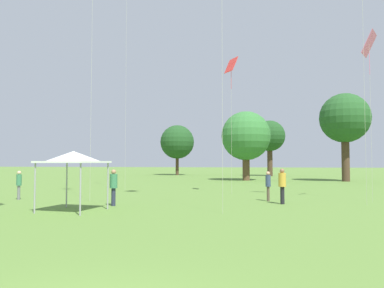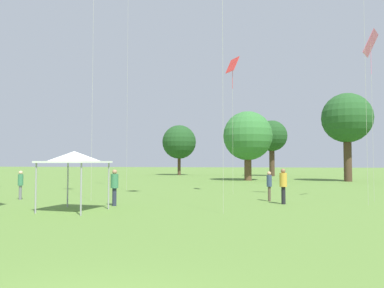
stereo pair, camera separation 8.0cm
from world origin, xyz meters
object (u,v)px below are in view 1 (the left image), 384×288
object	(u,v)px
person_standing_1	(19,182)
distant_tree_2	(246,136)
kite_5	(369,46)
person_standing_2	(114,184)
distant_tree_3	(345,119)
distant_tree_0	(270,136)
kite_1	(231,68)
distant_tree_1	(177,142)
person_standing_3	(268,183)
person_standing_0	(282,183)
canopy_tent	(73,158)

from	to	relation	value
person_standing_1	distant_tree_2	xyz separation A→B (m)	(12.05, 25.42, 4.26)
kite_5	person_standing_2	bearing A→B (deg)	-1.96
person_standing_1	distant_tree_3	distance (m)	34.83
kite_5	distant_tree_0	bearing A→B (deg)	-103.09
person_standing_1	distant_tree_3	size ratio (longest dim) A/B	0.17
kite_1	distant_tree_2	size ratio (longest dim) A/B	1.15
distant_tree_1	kite_1	bearing A→B (deg)	-71.32
person_standing_3	kite_1	size ratio (longest dim) A/B	0.18
person_standing_0	person_standing_1	bearing A→B (deg)	-128.92
person_standing_2	distant_tree_3	xyz separation A→B (m)	(16.63, 27.07, 6.03)
person_standing_1	canopy_tent	distance (m)	7.07
distant_tree_1	distant_tree_2	distance (m)	20.26
kite_1	distant_tree_3	bearing A→B (deg)	158.47
person_standing_2	kite_5	world-z (taller)	kite_5
person_standing_1	distant_tree_0	bearing A→B (deg)	-37.70
kite_5	distant_tree_3	world-z (taller)	distant_tree_3
distant_tree_1	distant_tree_3	bearing A→B (deg)	-35.11
person_standing_3	kite_1	bearing A→B (deg)	-23.40
person_standing_0	person_standing_2	world-z (taller)	person_standing_0
distant_tree_1	distant_tree_2	bearing A→B (deg)	-53.17
person_standing_0	distant_tree_1	bearing A→B (deg)	159.08
canopy_tent	kite_5	world-z (taller)	kite_5
kite_5	distant_tree_2	xyz separation A→B (m)	(-7.87, 22.83, -3.42)
kite_1	distant_tree_1	world-z (taller)	kite_1
kite_5	kite_1	bearing A→B (deg)	-44.70
person_standing_0	distant_tree_0	bearing A→B (deg)	138.71
person_standing_1	distant_tree_3	bearing A→B (deg)	-59.75
person_standing_0	canopy_tent	distance (m)	10.53
distant_tree_0	distant_tree_1	world-z (taller)	distant_tree_0
person_standing_2	person_standing_3	world-z (taller)	person_standing_2
person_standing_1	person_standing_2	bearing A→B (deg)	-122.65
kite_1	distant_tree_2	bearing A→B (deg)	-171.19
person_standing_1	distant_tree_2	world-z (taller)	distant_tree_2
kite_5	canopy_tent	bearing A→B (deg)	4.66
person_standing_3	kite_5	bearing A→B (deg)	-135.25
person_standing_0	distant_tree_1	size ratio (longest dim) A/B	0.22
person_standing_0	kite_1	world-z (taller)	kite_1
person_standing_1	person_standing_3	xyz separation A→B (m)	(14.26, 1.89, -0.01)
person_standing_3	person_standing_1	bearing A→B (deg)	45.30
distant_tree_0	kite_5	bearing A→B (deg)	-82.76
kite_5	distant_tree_0	xyz separation A→B (m)	(-4.79, 37.70, -2.50)
person_standing_2	distant_tree_1	world-z (taller)	distant_tree_1
person_standing_2	distant_tree_1	size ratio (longest dim) A/B	0.22
person_standing_1	kite_1	bearing A→B (deg)	-79.42
distant_tree_2	person_standing_2	bearing A→B (deg)	-101.30
person_standing_3	kite_1	xyz separation A→B (m)	(-2.39, 4.34, 7.74)
canopy_tent	kite_1	bearing A→B (deg)	58.72
person_standing_1	distant_tree_0	world-z (taller)	distant_tree_0
person_standing_0	distant_tree_3	size ratio (longest dim) A/B	0.18
person_standing_0	person_standing_2	size ratio (longest dim) A/B	1.02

